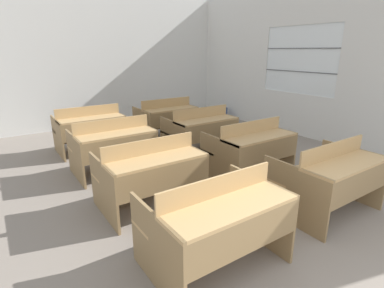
{
  "coord_description": "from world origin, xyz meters",
  "views": [
    {
      "loc": [
        -2.06,
        0.01,
        1.8
      ],
      "look_at": [
        -0.13,
        2.87,
        0.72
      ],
      "focal_mm": 28.0,
      "sensor_mm": 36.0,
      "label": 1
    }
  ],
  "objects_px": {
    "bench_second_right": "(250,148)",
    "wastepaper_bin": "(222,113)",
    "bench_front_left": "(216,220)",
    "bench_front_right": "(329,176)",
    "bench_third_right": "(200,130)",
    "bench_back_left": "(90,128)",
    "bench_third_left": "(113,145)",
    "bench_back_right": "(167,117)",
    "bench_second_left": "(151,172)"
  },
  "relations": [
    {
      "from": "bench_second_right",
      "to": "wastepaper_bin",
      "type": "bearing_deg",
      "value": 56.12
    },
    {
      "from": "bench_front_left",
      "to": "bench_front_right",
      "type": "height_order",
      "value": "same"
    },
    {
      "from": "wastepaper_bin",
      "to": "bench_third_right",
      "type": "bearing_deg",
      "value": -137.35
    },
    {
      "from": "bench_third_right",
      "to": "bench_back_left",
      "type": "height_order",
      "value": "same"
    },
    {
      "from": "bench_front_left",
      "to": "bench_third_right",
      "type": "height_order",
      "value": "same"
    },
    {
      "from": "bench_front_right",
      "to": "wastepaper_bin",
      "type": "height_order",
      "value": "bench_front_right"
    },
    {
      "from": "bench_third_left",
      "to": "bench_back_right",
      "type": "bearing_deg",
      "value": 37.13
    },
    {
      "from": "bench_front_right",
      "to": "bench_third_right",
      "type": "xyz_separation_m",
      "value": [
        0.0,
        2.5,
        0.0
      ]
    },
    {
      "from": "wastepaper_bin",
      "to": "bench_back_right",
      "type": "bearing_deg",
      "value": -160.19
    },
    {
      "from": "bench_front_right",
      "to": "bench_second_left",
      "type": "bearing_deg",
      "value": 142.39
    },
    {
      "from": "bench_back_right",
      "to": "bench_front_left",
      "type": "bearing_deg",
      "value": -113.52
    },
    {
      "from": "bench_front_left",
      "to": "bench_third_right",
      "type": "xyz_separation_m",
      "value": [
        1.63,
        2.5,
        0.0
      ]
    },
    {
      "from": "bench_back_left",
      "to": "wastepaper_bin",
      "type": "distance_m",
      "value": 3.89
    },
    {
      "from": "bench_front_right",
      "to": "bench_back_left",
      "type": "height_order",
      "value": "same"
    },
    {
      "from": "bench_front_left",
      "to": "bench_back_right",
      "type": "height_order",
      "value": "same"
    },
    {
      "from": "bench_front_left",
      "to": "bench_second_right",
      "type": "xyz_separation_m",
      "value": [
        1.62,
        1.25,
        0.0
      ]
    },
    {
      "from": "bench_front_left",
      "to": "bench_second_left",
      "type": "distance_m",
      "value": 1.25
    },
    {
      "from": "bench_third_left",
      "to": "bench_back_right",
      "type": "height_order",
      "value": "same"
    },
    {
      "from": "bench_second_left",
      "to": "bench_second_right",
      "type": "bearing_deg",
      "value": 0.0
    },
    {
      "from": "bench_back_left",
      "to": "wastepaper_bin",
      "type": "xyz_separation_m",
      "value": [
        3.8,
        0.77,
        -0.29
      ]
    },
    {
      "from": "bench_third_left",
      "to": "bench_third_right",
      "type": "height_order",
      "value": "same"
    },
    {
      "from": "bench_front_right",
      "to": "wastepaper_bin",
      "type": "bearing_deg",
      "value": 64.13
    },
    {
      "from": "bench_second_left",
      "to": "bench_back_right",
      "type": "xyz_separation_m",
      "value": [
        1.61,
        2.48,
        0.0
      ]
    },
    {
      "from": "bench_front_right",
      "to": "bench_second_right",
      "type": "bearing_deg",
      "value": 90.23
    },
    {
      "from": "bench_second_left",
      "to": "bench_third_left",
      "type": "height_order",
      "value": "same"
    },
    {
      "from": "bench_second_left",
      "to": "wastepaper_bin",
      "type": "relative_size",
      "value": 3.78
    },
    {
      "from": "bench_second_left",
      "to": "wastepaper_bin",
      "type": "distance_m",
      "value": 5.03
    },
    {
      "from": "bench_third_left",
      "to": "bench_second_left",
      "type": "bearing_deg",
      "value": -90.34
    },
    {
      "from": "bench_back_left",
      "to": "bench_back_right",
      "type": "height_order",
      "value": "same"
    },
    {
      "from": "bench_second_left",
      "to": "bench_back_left",
      "type": "xyz_separation_m",
      "value": [
        0.01,
        2.5,
        0.0
      ]
    },
    {
      "from": "bench_front_right",
      "to": "bench_second_right",
      "type": "relative_size",
      "value": 1.0
    },
    {
      "from": "bench_second_left",
      "to": "wastepaper_bin",
      "type": "bearing_deg",
      "value": 40.65
    },
    {
      "from": "bench_front_right",
      "to": "bench_third_left",
      "type": "bearing_deg",
      "value": 122.68
    },
    {
      "from": "bench_front_right",
      "to": "bench_third_right",
      "type": "relative_size",
      "value": 1.0
    },
    {
      "from": "bench_third_right",
      "to": "bench_second_right",
      "type": "bearing_deg",
      "value": -90.24
    },
    {
      "from": "bench_third_left",
      "to": "bench_second_right",
      "type": "bearing_deg",
      "value": -38.21
    },
    {
      "from": "bench_second_left",
      "to": "bench_third_left",
      "type": "relative_size",
      "value": 1.0
    },
    {
      "from": "bench_back_left",
      "to": "bench_second_left",
      "type": "bearing_deg",
      "value": -90.23
    },
    {
      "from": "bench_back_left",
      "to": "bench_third_right",
      "type": "bearing_deg",
      "value": -37.8
    },
    {
      "from": "bench_third_left",
      "to": "bench_back_right",
      "type": "distance_m",
      "value": 2.01
    },
    {
      "from": "bench_third_left",
      "to": "bench_front_left",
      "type": "bearing_deg",
      "value": -90.42
    },
    {
      "from": "bench_second_right",
      "to": "bench_third_right",
      "type": "height_order",
      "value": "same"
    },
    {
      "from": "bench_front_right",
      "to": "bench_back_right",
      "type": "xyz_separation_m",
      "value": [
        -0.01,
        3.73,
        0.0
      ]
    },
    {
      "from": "bench_third_right",
      "to": "bench_back_right",
      "type": "relative_size",
      "value": 1.0
    },
    {
      "from": "bench_front_left",
      "to": "bench_third_right",
      "type": "distance_m",
      "value": 2.99
    },
    {
      "from": "bench_front_right",
      "to": "bench_third_left",
      "type": "distance_m",
      "value": 2.98
    },
    {
      "from": "bench_third_left",
      "to": "bench_back_left",
      "type": "xyz_separation_m",
      "value": [
        0.0,
        1.24,
        0.0
      ]
    },
    {
      "from": "bench_third_left",
      "to": "bench_back_left",
      "type": "relative_size",
      "value": 1.0
    },
    {
      "from": "bench_third_left",
      "to": "wastepaper_bin",
      "type": "distance_m",
      "value": 4.31
    },
    {
      "from": "bench_front_right",
      "to": "wastepaper_bin",
      "type": "distance_m",
      "value": 5.03
    }
  ]
}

